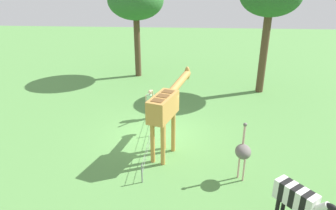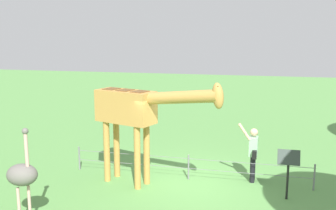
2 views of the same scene
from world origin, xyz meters
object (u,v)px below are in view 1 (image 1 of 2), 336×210
(visitor, at_px, (151,102))
(info_sign, at_px, (172,96))
(tree_northeast, at_px, (136,1))
(zebra, at_px, (297,200))
(giraffe, at_px, (166,106))
(ostrich, at_px, (243,152))

(visitor, relative_size, info_sign, 1.33)
(tree_northeast, bearing_deg, zebra, -154.97)
(zebra, xyz_separation_m, info_sign, (8.27, 3.96, -0.21))
(giraffe, bearing_deg, info_sign, -0.39)
(ostrich, bearing_deg, giraffe, 59.50)
(giraffe, xyz_separation_m, info_sign, (4.12, -0.03, -1.17))
(zebra, bearing_deg, ostrich, 24.68)
(giraffe, distance_m, visitor, 3.58)
(zebra, height_order, info_sign, zebra)
(zebra, distance_m, tree_northeast, 16.51)
(giraffe, xyz_separation_m, ostrich, (-1.68, -2.85, -0.94))
(tree_northeast, bearing_deg, info_sign, -155.71)
(tree_northeast, bearing_deg, ostrich, -154.90)
(visitor, height_order, tree_northeast, tree_northeast)
(zebra, bearing_deg, info_sign, 25.59)
(visitor, height_order, info_sign, visitor)
(zebra, distance_m, info_sign, 9.17)
(visitor, bearing_deg, ostrich, -141.56)
(ostrich, bearing_deg, zebra, -155.32)
(zebra, bearing_deg, tree_northeast, 25.03)
(zebra, relative_size, info_sign, 1.26)
(ostrich, bearing_deg, tree_northeast, 25.10)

